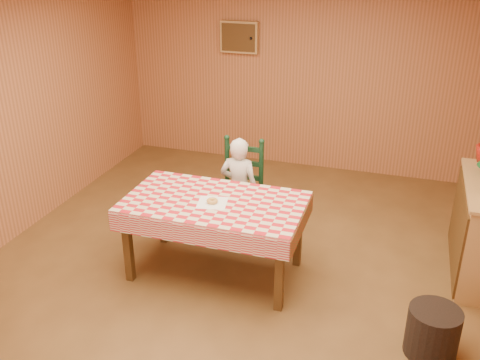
# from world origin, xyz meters

# --- Properties ---
(ground) EXTENTS (6.00, 6.00, 0.00)m
(ground) POSITION_xyz_m (0.00, 0.00, 0.00)
(ground) COLOR brown
(ground) RESTS_ON ground
(cabin_walls) EXTENTS (5.10, 6.05, 2.65)m
(cabin_walls) POSITION_xyz_m (-0.00, 0.53, 1.83)
(cabin_walls) COLOR #B16A3F
(cabin_walls) RESTS_ON ground
(dining_table) EXTENTS (1.66, 0.96, 0.77)m
(dining_table) POSITION_xyz_m (-0.21, 0.07, 0.69)
(dining_table) COLOR #4E3114
(dining_table) RESTS_ON ground
(ladder_chair) EXTENTS (0.44, 0.40, 1.08)m
(ladder_chair) POSITION_xyz_m (-0.21, 0.86, 0.50)
(ladder_chair) COLOR black
(ladder_chair) RESTS_ON ground
(seated_child) EXTENTS (0.41, 0.27, 1.12)m
(seated_child) POSITION_xyz_m (-0.21, 0.80, 0.56)
(seated_child) COLOR silver
(seated_child) RESTS_ON ground
(napkin) EXTENTS (0.30, 0.30, 0.00)m
(napkin) POSITION_xyz_m (-0.21, 0.02, 0.77)
(napkin) COLOR white
(napkin) RESTS_ON dining_table
(donut) EXTENTS (0.13, 0.13, 0.04)m
(donut) POSITION_xyz_m (-0.21, 0.02, 0.79)
(donut) COLOR gold
(donut) RESTS_ON napkin
(storage_bin) EXTENTS (0.40, 0.40, 0.40)m
(storage_bin) POSITION_xyz_m (1.77, -0.46, 0.20)
(storage_bin) COLOR black
(storage_bin) RESTS_ON ground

